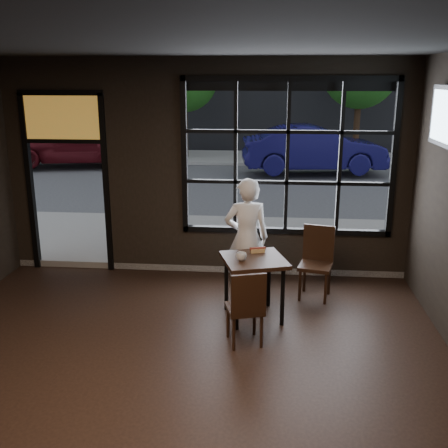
# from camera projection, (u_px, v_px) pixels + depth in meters

# --- Properties ---
(floor) EXTENTS (6.00, 7.00, 0.02)m
(floor) POSITION_uv_depth(u_px,v_px,m) (159.00, 410.00, 4.78)
(floor) COLOR black
(floor) RESTS_ON ground
(ceiling) EXTENTS (6.00, 7.00, 0.02)m
(ceiling) POSITION_uv_depth(u_px,v_px,m) (144.00, 37.00, 3.90)
(ceiling) COLOR black
(ceiling) RESTS_ON ground
(window_frame) EXTENTS (3.06, 0.12, 2.28)m
(window_frame) POSITION_uv_depth(u_px,v_px,m) (287.00, 158.00, 7.54)
(window_frame) COLOR black
(window_frame) RESTS_ON ground
(stained_transom) EXTENTS (1.20, 0.06, 0.70)m
(stained_transom) POSITION_uv_depth(u_px,v_px,m) (62.00, 117.00, 7.68)
(stained_transom) COLOR orange
(stained_transom) RESTS_ON ground
(street_asphalt) EXTENTS (60.00, 41.00, 0.04)m
(street_asphalt) POSITION_uv_depth(u_px,v_px,m) (254.00, 134.00, 27.78)
(street_asphalt) COLOR #545456
(street_asphalt) RESTS_ON ground
(cafe_table) EXTENTS (0.91, 0.91, 0.79)m
(cafe_table) POSITION_uv_depth(u_px,v_px,m) (254.00, 288.00, 6.51)
(cafe_table) COLOR black
(cafe_table) RESTS_ON floor
(chair_near) EXTENTS (0.48, 0.48, 0.90)m
(chair_near) POSITION_uv_depth(u_px,v_px,m) (245.00, 306.00, 5.86)
(chair_near) COLOR black
(chair_near) RESTS_ON floor
(chair_window) EXTENTS (0.51, 0.51, 0.98)m
(chair_window) POSITION_uv_depth(u_px,v_px,m) (316.00, 264.00, 7.06)
(chair_window) COLOR black
(chair_window) RESTS_ON floor
(man) EXTENTS (0.66, 0.50, 1.66)m
(man) POSITION_uv_depth(u_px,v_px,m) (247.00, 238.00, 7.04)
(man) COLOR white
(man) RESTS_ON floor
(hotdog) EXTENTS (0.21, 0.13, 0.06)m
(hotdog) POSITION_uv_depth(u_px,v_px,m) (258.00, 250.00, 6.60)
(hotdog) COLOR tan
(hotdog) RESTS_ON cafe_table
(cup) EXTENTS (0.14, 0.14, 0.10)m
(cup) POSITION_uv_depth(u_px,v_px,m) (241.00, 257.00, 6.31)
(cup) COLOR silver
(cup) RESTS_ON cafe_table
(navy_car) EXTENTS (4.44, 2.01, 1.41)m
(navy_car) POSITION_uv_depth(u_px,v_px,m) (314.00, 149.00, 15.84)
(navy_car) COLOR #110F47
(navy_car) RESTS_ON street_asphalt
(maroon_car) EXTENTS (4.86, 2.66, 1.57)m
(maroon_car) POSITION_uv_depth(u_px,v_px,m) (73.00, 141.00, 17.19)
(maroon_car) COLOR #4A0B11
(maroon_car) RESTS_ON street_asphalt
(tree_left) EXTENTS (2.38, 2.38, 4.06)m
(tree_left) POSITION_uv_depth(u_px,v_px,m) (184.00, 78.00, 18.34)
(tree_left) COLOR #332114
(tree_left) RESTS_ON street_asphalt
(tree_right) EXTENTS (2.58, 2.58, 4.40)m
(tree_right) POSITION_uv_depth(u_px,v_px,m) (360.00, 71.00, 17.78)
(tree_right) COLOR #332114
(tree_right) RESTS_ON street_asphalt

